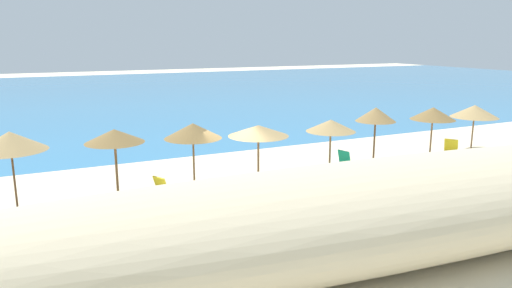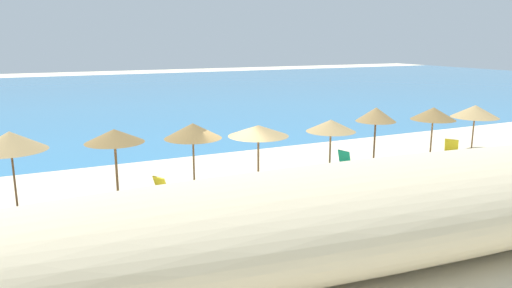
{
  "view_description": "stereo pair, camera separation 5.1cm",
  "coord_description": "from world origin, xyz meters",
  "px_view_note": "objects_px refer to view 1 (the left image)",
  "views": [
    {
      "loc": [
        -7.32,
        -17.74,
        6.09
      ],
      "look_at": [
        1.49,
        0.7,
        1.58
      ],
      "focal_mm": 33.31,
      "sensor_mm": 36.0,
      "label": 1
    },
    {
      "loc": [
        -7.28,
        -17.77,
        6.09
      ],
      "look_at": [
        1.49,
        0.7,
        1.58
      ],
      "focal_mm": 33.31,
      "sensor_mm": 36.0,
      "label": 2
    }
  ],
  "objects_px": {
    "cooler_box": "(10,235)",
    "lounge_chair_2": "(449,152)",
    "beach_umbrella_5": "(258,131)",
    "beach_umbrella_6": "(331,126)",
    "lounge_chair_0": "(151,194)",
    "beach_umbrella_2": "(10,141)",
    "beach_umbrella_3": "(114,136)",
    "beach_umbrella_7": "(376,115)",
    "beach_umbrella_4": "(193,131)",
    "lounge_chair_1": "(337,166)",
    "beach_umbrella_8": "(433,114)",
    "beach_umbrella_9": "(475,111)"
  },
  "relations": [
    {
      "from": "beach_umbrella_7",
      "to": "beach_umbrella_8",
      "type": "xyz_separation_m",
      "value": [
        3.6,
        -0.22,
        -0.16
      ]
    },
    {
      "from": "beach_umbrella_4",
      "to": "beach_umbrella_9",
      "type": "xyz_separation_m",
      "value": [
        16.38,
        0.2,
        -0.28
      ]
    },
    {
      "from": "beach_umbrella_5",
      "to": "lounge_chair_1",
      "type": "xyz_separation_m",
      "value": [
        3.45,
        -1.13,
        -1.74
      ]
    },
    {
      "from": "beach_umbrella_3",
      "to": "lounge_chair_1",
      "type": "xyz_separation_m",
      "value": [
        9.55,
        -1.12,
        -2.03
      ]
    },
    {
      "from": "beach_umbrella_2",
      "to": "lounge_chair_1",
      "type": "xyz_separation_m",
      "value": [
        13.09,
        -1.21,
        -2.14
      ]
    },
    {
      "from": "lounge_chair_0",
      "to": "cooler_box",
      "type": "relative_size",
      "value": 3.01
    },
    {
      "from": "lounge_chair_0",
      "to": "lounge_chair_2",
      "type": "xyz_separation_m",
      "value": [
        15.4,
        0.17,
        -0.01
      ]
    },
    {
      "from": "beach_umbrella_3",
      "to": "beach_umbrella_4",
      "type": "bearing_deg",
      "value": -3.7
    },
    {
      "from": "beach_umbrella_2",
      "to": "lounge_chair_0",
      "type": "relative_size",
      "value": 1.78
    },
    {
      "from": "beach_umbrella_4",
      "to": "beach_umbrella_6",
      "type": "height_order",
      "value": "beach_umbrella_4"
    },
    {
      "from": "lounge_chair_1",
      "to": "cooler_box",
      "type": "xyz_separation_m",
      "value": [
        -13.27,
        -1.49,
        -0.3
      ]
    },
    {
      "from": "beach_umbrella_9",
      "to": "lounge_chair_2",
      "type": "xyz_separation_m",
      "value": [
        -3.08,
        -1.25,
        -1.76
      ]
    },
    {
      "from": "beach_umbrella_5",
      "to": "beach_umbrella_6",
      "type": "height_order",
      "value": "beach_umbrella_6"
    },
    {
      "from": "lounge_chair_1",
      "to": "beach_umbrella_7",
      "type": "bearing_deg",
      "value": -81.47
    },
    {
      "from": "beach_umbrella_2",
      "to": "beach_umbrella_3",
      "type": "relative_size",
      "value": 1.07
    },
    {
      "from": "beach_umbrella_3",
      "to": "beach_umbrella_8",
      "type": "relative_size",
      "value": 1.05
    },
    {
      "from": "beach_umbrella_8",
      "to": "lounge_chair_0",
      "type": "bearing_deg",
      "value": -175.15
    },
    {
      "from": "beach_umbrella_2",
      "to": "beach_umbrella_7",
      "type": "height_order",
      "value": "beach_umbrella_2"
    },
    {
      "from": "lounge_chair_0",
      "to": "beach_umbrella_8",
      "type": "bearing_deg",
      "value": -111.3
    },
    {
      "from": "beach_umbrella_3",
      "to": "lounge_chair_2",
      "type": "bearing_deg",
      "value": -4.35
    },
    {
      "from": "beach_umbrella_4",
      "to": "lounge_chair_1",
      "type": "height_order",
      "value": "beach_umbrella_4"
    },
    {
      "from": "lounge_chair_1",
      "to": "beach_umbrella_2",
      "type": "bearing_deg",
      "value": 71.45
    },
    {
      "from": "beach_umbrella_8",
      "to": "lounge_chair_1",
      "type": "distance_m",
      "value": 6.98
    },
    {
      "from": "beach_umbrella_8",
      "to": "lounge_chair_1",
      "type": "bearing_deg",
      "value": -171.44
    },
    {
      "from": "beach_umbrella_2",
      "to": "lounge_chair_2",
      "type": "bearing_deg",
      "value": -3.84
    },
    {
      "from": "beach_umbrella_3",
      "to": "beach_umbrella_9",
      "type": "relative_size",
      "value": 1.08
    },
    {
      "from": "beach_umbrella_8",
      "to": "lounge_chair_2",
      "type": "height_order",
      "value": "beach_umbrella_8"
    },
    {
      "from": "lounge_chair_1",
      "to": "cooler_box",
      "type": "bearing_deg",
      "value": 83.14
    },
    {
      "from": "beach_umbrella_8",
      "to": "beach_umbrella_2",
      "type": "bearing_deg",
      "value": 179.39
    },
    {
      "from": "beach_umbrella_9",
      "to": "cooler_box",
      "type": "xyz_separation_m",
      "value": [
        -23.16,
        -2.61,
        -2.04
      ]
    },
    {
      "from": "beach_umbrella_5",
      "to": "lounge_chair_2",
      "type": "xyz_separation_m",
      "value": [
        10.26,
        -1.25,
        -1.75
      ]
    },
    {
      "from": "beach_umbrella_7",
      "to": "beach_umbrella_2",
      "type": "bearing_deg",
      "value": -179.96
    },
    {
      "from": "beach_umbrella_7",
      "to": "beach_umbrella_4",
      "type": "bearing_deg",
      "value": -178.2
    },
    {
      "from": "beach_umbrella_7",
      "to": "cooler_box",
      "type": "bearing_deg",
      "value": -170.58
    },
    {
      "from": "beach_umbrella_5",
      "to": "beach_umbrella_8",
      "type": "distance_m",
      "value": 10.1
    },
    {
      "from": "lounge_chair_0",
      "to": "lounge_chair_2",
      "type": "relative_size",
      "value": 1.12
    },
    {
      "from": "beach_umbrella_2",
      "to": "lounge_chair_1",
      "type": "relative_size",
      "value": 1.8
    },
    {
      "from": "beach_umbrella_6",
      "to": "lounge_chair_0",
      "type": "distance_m",
      "value": 8.96
    },
    {
      "from": "beach_umbrella_7",
      "to": "cooler_box",
      "type": "relative_size",
      "value": 5.1
    },
    {
      "from": "beach_umbrella_8",
      "to": "cooler_box",
      "type": "relative_size",
      "value": 4.76
    },
    {
      "from": "beach_umbrella_2",
      "to": "beach_umbrella_7",
      "type": "xyz_separation_m",
      "value": [
        16.15,
        0.01,
        -0.14
      ]
    },
    {
      "from": "lounge_chair_0",
      "to": "cooler_box",
      "type": "height_order",
      "value": "lounge_chair_0"
    },
    {
      "from": "beach_umbrella_7",
      "to": "lounge_chair_0",
      "type": "xyz_separation_m",
      "value": [
        -11.64,
        -1.51,
        -2.01
      ]
    },
    {
      "from": "beach_umbrella_5",
      "to": "cooler_box",
      "type": "xyz_separation_m",
      "value": [
        -9.82,
        -2.62,
        -2.04
      ]
    },
    {
      "from": "beach_umbrella_6",
      "to": "lounge_chair_0",
      "type": "bearing_deg",
      "value": -172.69
    },
    {
      "from": "cooler_box",
      "to": "lounge_chair_2",
      "type": "bearing_deg",
      "value": 3.88
    },
    {
      "from": "beach_umbrella_9",
      "to": "lounge_chair_2",
      "type": "distance_m",
      "value": 3.76
    },
    {
      "from": "beach_umbrella_4",
      "to": "cooler_box",
      "type": "height_order",
      "value": "beach_umbrella_4"
    },
    {
      "from": "beach_umbrella_8",
      "to": "beach_umbrella_3",
      "type": "bearing_deg",
      "value": 179.58
    },
    {
      "from": "beach_umbrella_8",
      "to": "beach_umbrella_6",
      "type": "bearing_deg",
      "value": -178.46
    }
  ]
}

